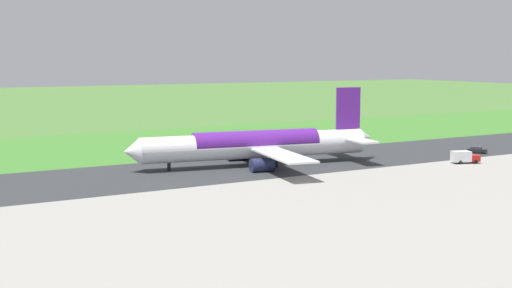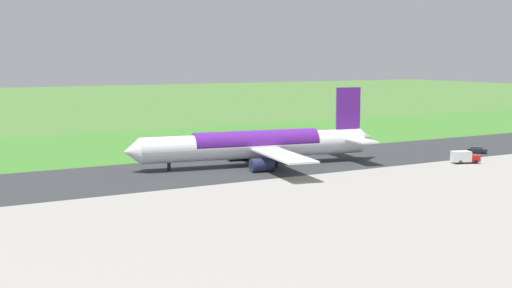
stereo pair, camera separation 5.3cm
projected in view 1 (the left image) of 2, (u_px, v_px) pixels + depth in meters
name	position (u px, v px, depth m)	size (l,w,h in m)	color
ground_plane	(280.00, 163.00, 137.34)	(800.00, 800.00, 0.00)	#477233
runway_asphalt	(280.00, 163.00, 137.33)	(600.00, 29.30, 0.06)	#2D3033
apron_concrete	(449.00, 209.00, 95.73)	(440.00, 110.00, 0.05)	gray
grass_verge_foreground	(211.00, 145.00, 166.82)	(600.00, 80.00, 0.04)	#3C782B
airliner_main	(258.00, 145.00, 134.14)	(54.02, 44.40, 15.88)	white
service_truck_baggage	(464.00, 157.00, 137.00)	(6.22, 4.04, 2.65)	#B21914
service_car_followme	(477.00, 150.00, 151.67)	(3.71, 4.53, 1.62)	black
no_stopping_sign	(270.00, 134.00, 179.10)	(0.60, 0.10, 2.24)	slate
traffic_cone_orange	(255.00, 140.00, 175.13)	(0.40, 0.40, 0.55)	orange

